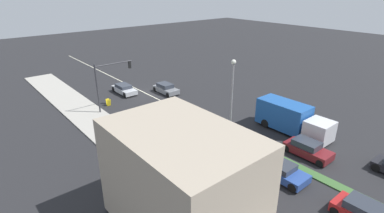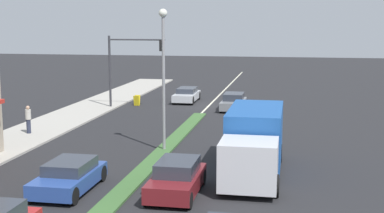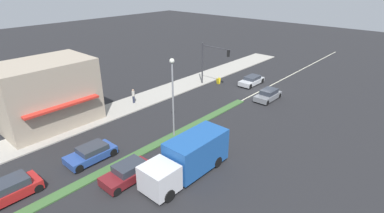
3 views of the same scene
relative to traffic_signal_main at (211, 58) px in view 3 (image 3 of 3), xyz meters
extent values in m
plane|color=#232326|center=(-6.12, 15.76, -3.90)|extent=(160.00, 160.00, 0.00)
cube|color=#A8A399|center=(2.88, 16.26, -3.84)|extent=(4.00, 73.00, 0.12)
cube|color=#3D6633|center=(-6.12, 24.76, -3.85)|extent=(0.90, 46.00, 0.10)
cube|color=beige|center=(-6.12, -2.24, -3.90)|extent=(0.16, 60.00, 0.01)
cube|color=tan|center=(4.94, 19.65, -0.59)|extent=(5.91, 8.85, 6.38)
cube|color=red|center=(1.64, 19.65, -0.98)|extent=(0.70, 7.08, 0.20)
cylinder|color=#333338|center=(1.43, 0.01, -0.98)|extent=(0.18, 0.18, 5.60)
cylinder|color=#333338|center=(-0.82, 0.01, 1.52)|extent=(4.50, 0.12, 0.12)
cube|color=black|center=(-2.77, 0.01, 1.07)|extent=(0.28, 0.24, 0.84)
sphere|color=red|center=(-2.77, -0.12, 1.34)|extent=(0.18, 0.18, 0.18)
sphere|color=gold|center=(-2.77, -0.12, 1.07)|extent=(0.18, 0.18, 0.18)
sphere|color=green|center=(-2.77, -0.12, 0.80)|extent=(0.18, 0.18, 0.18)
cylinder|color=gray|center=(-6.12, 13.16, -0.30)|extent=(0.16, 0.16, 7.00)
sphere|color=silver|center=(-6.12, 13.16, 3.35)|extent=(0.44, 0.44, 0.44)
cylinder|color=#282D42|center=(2.87, 10.82, -3.35)|extent=(0.26, 0.26, 0.86)
cylinder|color=#B7B2A8|center=(2.87, 10.82, -2.62)|extent=(0.34, 0.34, 0.61)
sphere|color=tan|center=(2.87, 10.82, -2.20)|extent=(0.22, 0.22, 0.22)
cube|color=yellow|center=(-0.31, -1.62, -3.47)|extent=(0.45, 0.21, 0.84)
cube|color=yellow|center=(-0.31, -1.30, -3.47)|extent=(0.45, 0.21, 0.84)
cube|color=silver|center=(-11.12, 19.52, -2.68)|extent=(2.28, 2.20, 1.90)
cube|color=#1E519E|center=(-11.12, 15.67, -2.33)|extent=(2.40, 5.10, 2.60)
cylinder|color=black|center=(-12.20, 19.72, -3.45)|extent=(0.28, 0.90, 0.90)
cylinder|color=black|center=(-10.04, 19.72, -3.45)|extent=(0.28, 0.90, 0.90)
cylinder|color=black|center=(-12.20, 14.42, -3.45)|extent=(0.28, 0.90, 0.90)
cylinder|color=black|center=(-10.04, 14.42, -3.45)|extent=(0.28, 0.90, 0.90)
cube|color=maroon|center=(-8.32, 20.17, -3.40)|extent=(1.78, 3.91, 0.65)
cube|color=#2D333D|center=(-8.32, 19.98, -2.80)|extent=(1.51, 2.15, 0.54)
cylinder|color=black|center=(-9.11, 21.71, -3.58)|extent=(0.22, 0.64, 0.64)
cylinder|color=black|center=(-7.54, 21.71, -3.58)|extent=(0.22, 0.64, 0.64)
cylinder|color=black|center=(-9.11, 18.63, -3.58)|extent=(0.22, 0.64, 0.64)
cylinder|color=black|center=(-7.54, 18.63, -3.58)|extent=(0.22, 0.64, 0.64)
cube|color=#B7BABF|center=(-3.92, -4.21, -3.41)|extent=(1.74, 4.10, 0.58)
cube|color=#2D333D|center=(-3.92, -4.41, -2.91)|extent=(1.48, 2.26, 0.42)
cylinder|color=black|center=(-4.70, -2.62, -3.54)|extent=(0.22, 0.71, 0.71)
cylinder|color=black|center=(-3.15, -2.62, -3.54)|extent=(0.22, 0.71, 0.71)
cylinder|color=black|center=(-4.70, -5.79, -3.54)|extent=(0.22, 0.71, 0.71)
cylinder|color=black|center=(-3.15, -5.79, -3.54)|extent=(0.22, 0.71, 0.71)
cube|color=#AD1E1E|center=(-3.92, 26.69, -3.39)|extent=(1.81, 3.94, 0.67)
cube|color=#2D333D|center=(-3.92, 26.50, -2.80)|extent=(1.54, 2.17, 0.52)
cylinder|color=black|center=(-4.73, 25.13, -3.59)|extent=(0.22, 0.62, 0.62)
cylinder|color=black|center=(-3.12, 25.13, -3.59)|extent=(0.22, 0.62, 0.62)
cube|color=#284793|center=(-3.92, 20.54, -3.41)|extent=(1.88, 3.98, 0.59)
cube|color=#2D333D|center=(-3.92, 20.34, -2.89)|extent=(1.60, 2.19, 0.45)
cylinder|color=black|center=(-4.76, 22.08, -3.56)|extent=(0.22, 0.69, 0.69)
cylinder|color=black|center=(-3.08, 22.08, -3.56)|extent=(0.22, 0.69, 0.69)
cylinder|color=black|center=(-4.76, 18.99, -3.56)|extent=(0.22, 0.69, 0.69)
cylinder|color=black|center=(-3.08, 18.99, -3.56)|extent=(0.22, 0.69, 0.69)
cube|color=slate|center=(-8.32, -0.74, -3.43)|extent=(1.74, 3.88, 0.60)
cube|color=#2D333D|center=(-8.32, -0.94, -2.87)|extent=(1.48, 2.14, 0.52)
cylinder|color=black|center=(-9.10, 0.79, -3.59)|extent=(0.22, 0.62, 0.62)
cylinder|color=black|center=(-7.55, 0.79, -3.59)|extent=(0.22, 0.62, 0.62)
cylinder|color=black|center=(-9.10, -2.28, -3.59)|extent=(0.22, 0.62, 0.62)
cylinder|color=black|center=(-7.55, -2.28, -3.59)|extent=(0.22, 0.62, 0.62)
camera|label=1|loc=(13.51, 30.85, 9.78)|focal=28.00mm
camera|label=2|loc=(-12.69, 40.19, 2.94)|focal=50.00mm
camera|label=3|loc=(-23.90, 30.52, 10.00)|focal=28.00mm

